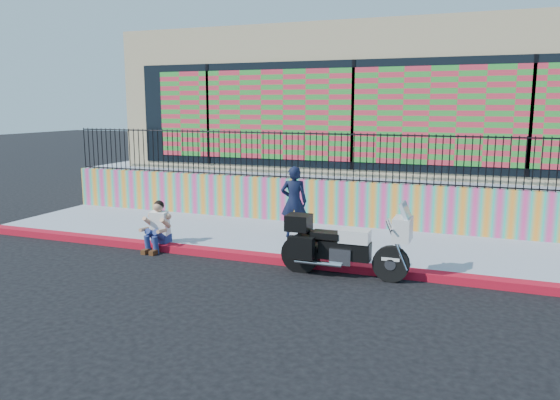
% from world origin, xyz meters
% --- Properties ---
extents(ground, '(90.00, 90.00, 0.00)m').
position_xyz_m(ground, '(0.00, 0.00, 0.00)').
color(ground, black).
rests_on(ground, ground).
extents(red_curb, '(16.00, 0.30, 0.15)m').
position_xyz_m(red_curb, '(0.00, 0.00, 0.07)').
color(red_curb, '#A50B25').
rests_on(red_curb, ground).
extents(sidewalk, '(16.00, 3.00, 0.15)m').
position_xyz_m(sidewalk, '(0.00, 1.65, 0.07)').
color(sidewalk, '#949DB1').
rests_on(sidewalk, ground).
extents(mural_wall, '(16.00, 0.20, 1.10)m').
position_xyz_m(mural_wall, '(0.00, 3.25, 0.70)').
color(mural_wall, '#E13B84').
rests_on(mural_wall, sidewalk).
extents(metal_fence, '(15.80, 0.04, 1.20)m').
position_xyz_m(metal_fence, '(0.00, 3.25, 1.85)').
color(metal_fence, black).
rests_on(metal_fence, mural_wall).
extents(elevated_platform, '(16.00, 10.00, 1.25)m').
position_xyz_m(elevated_platform, '(0.00, 8.35, 0.62)').
color(elevated_platform, '#949DB1').
rests_on(elevated_platform, ground).
extents(storefront_building, '(14.00, 8.06, 4.00)m').
position_xyz_m(storefront_building, '(0.00, 8.13, 3.25)').
color(storefront_building, tan).
rests_on(storefront_building, elevated_platform).
extents(police_motorcycle, '(2.35, 0.78, 1.46)m').
position_xyz_m(police_motorcycle, '(0.94, -0.35, 0.61)').
color(police_motorcycle, black).
rests_on(police_motorcycle, ground).
extents(police_officer, '(0.68, 0.54, 1.62)m').
position_xyz_m(police_officer, '(-0.71, 1.62, 0.96)').
color(police_officer, black).
rests_on(police_officer, sidewalk).
extents(seated_man, '(0.54, 0.71, 1.06)m').
position_xyz_m(seated_man, '(-3.24, -0.09, 0.45)').
color(seated_man, navy).
rests_on(seated_man, ground).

